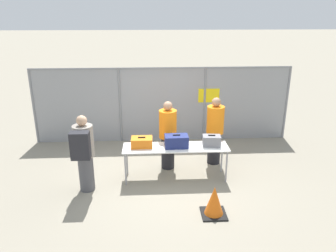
{
  "coord_description": "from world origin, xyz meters",
  "views": [
    {
      "loc": [
        -0.34,
        -6.78,
        3.62
      ],
      "look_at": [
        0.06,
        0.46,
        1.05
      ],
      "focal_mm": 35.0,
      "sensor_mm": 36.0,
      "label": 1
    }
  ],
  "objects": [
    {
      "name": "ground_plane",
      "position": [
        0.0,
        0.0,
        0.0
      ],
      "size": [
        120.0,
        120.0,
        0.0
      ],
      "primitive_type": "plane",
      "color": "gray"
    },
    {
      "name": "fence_section",
      "position": [
        0.01,
        2.21,
        1.12
      ],
      "size": [
        7.29,
        0.07,
        2.14
      ],
      "color": "gray",
      "rests_on": "ground_plane"
    },
    {
      "name": "inspection_table",
      "position": [
        0.2,
        -0.14,
        0.71
      ],
      "size": [
        2.33,
        0.61,
        0.77
      ],
      "color": "silver",
      "rests_on": "ground_plane"
    },
    {
      "name": "suitcase_orange",
      "position": [
        -0.55,
        -0.09,
        0.88
      ],
      "size": [
        0.47,
        0.34,
        0.23
      ],
      "color": "orange",
      "rests_on": "inspection_table"
    },
    {
      "name": "suitcase_navy",
      "position": [
        0.21,
        -0.15,
        0.91
      ],
      "size": [
        0.52,
        0.33,
        0.29
      ],
      "color": "navy",
      "rests_on": "inspection_table"
    },
    {
      "name": "suitcase_grey",
      "position": [
        0.99,
        -0.12,
        0.89
      ],
      "size": [
        0.42,
        0.3,
        0.26
      ],
      "color": "slate",
      "rests_on": "inspection_table"
    },
    {
      "name": "traveler_hooded",
      "position": [
        -1.72,
        -0.6,
        0.91
      ],
      "size": [
        0.41,
        0.64,
        1.66
      ],
      "rotation": [
        0.0,
        0.0,
        0.19
      ],
      "color": "#4C4C51",
      "rests_on": "ground_plane"
    },
    {
      "name": "security_worker_near",
      "position": [
        0.05,
        0.4,
        0.86
      ],
      "size": [
        0.41,
        0.41,
        1.66
      ],
      "rotation": [
        0.0,
        0.0,
        3.18
      ],
      "color": "black",
      "rests_on": "ground_plane"
    },
    {
      "name": "security_worker_far",
      "position": [
        1.21,
        0.61,
        0.87
      ],
      "size": [
        0.42,
        0.42,
        1.68
      ],
      "rotation": [
        0.0,
        0.0,
        3.13
      ],
      "color": "black",
      "rests_on": "ground_plane"
    },
    {
      "name": "utility_trailer",
      "position": [
        2.27,
        4.05,
        0.37
      ],
      "size": [
        3.93,
        2.12,
        0.62
      ],
      "color": "white",
      "rests_on": "ground_plane"
    },
    {
      "name": "traffic_cone",
      "position": [
        0.8,
        -1.6,
        0.27
      ],
      "size": [
        0.47,
        0.47,
        0.58
      ],
      "color": "black",
      "rests_on": "ground_plane"
    }
  ]
}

